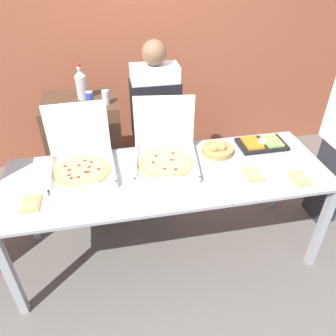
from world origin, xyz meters
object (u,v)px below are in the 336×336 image
object	(u,v)px
veggie_tray	(262,144)
soda_can_silver	(106,97)
soda_can_colored	(90,99)
paper_plate_front_right	(299,179)
pizza_box_far_left	(81,160)
soda_bottle	(81,84)
paper_plate_front_center	(253,175)
pizza_box_far_right	(165,152)
paper_plate_front_left	(31,204)
bread_basket	(218,149)
person_server_vest	(156,123)

from	to	relation	value
veggie_tray	soda_can_silver	xyz separation A→B (m)	(-1.27, 0.47, 0.33)
soda_can_colored	paper_plate_front_right	bearing A→B (deg)	-33.50
pizza_box_far_left	soda_bottle	xyz separation A→B (m)	(0.04, 0.68, 0.34)
soda_can_colored	paper_plate_front_center	bearing A→B (deg)	-36.60
soda_can_colored	pizza_box_far_left	bearing A→B (deg)	-100.91
soda_can_silver	soda_bottle	bearing A→B (deg)	141.22
pizza_box_far_right	soda_can_colored	xyz separation A→B (m)	(-0.55, 0.53, 0.27)
soda_can_silver	soda_can_colored	bearing A→B (deg)	-175.93
pizza_box_far_left	soda_can_silver	world-z (taller)	pizza_box_far_left
paper_plate_front_left	bread_basket	world-z (taller)	bread_basket
paper_plate_front_right	paper_plate_front_left	bearing A→B (deg)	177.12
paper_plate_front_center	veggie_tray	world-z (taller)	veggie_tray
pizza_box_far_right	soda_can_colored	world-z (taller)	pizza_box_far_right
veggie_tray	paper_plate_front_left	bearing A→B (deg)	-167.09
veggie_tray	bread_basket	distance (m)	0.41
paper_plate_front_left	bread_basket	bearing A→B (deg)	15.09
pizza_box_far_right	paper_plate_front_left	xyz separation A→B (m)	(-0.98, -0.35, -0.07)
veggie_tray	soda_can_colored	world-z (taller)	soda_can_colored
person_server_vest	soda_can_silver	bearing A→B (deg)	-6.46
pizza_box_far_left	paper_plate_front_center	world-z (taller)	pizza_box_far_left
bread_basket	soda_bottle	distance (m)	1.31
veggie_tray	pizza_box_far_left	bearing A→B (deg)	-177.86
paper_plate_front_left	pizza_box_far_right	bearing A→B (deg)	19.48
paper_plate_front_center	pizza_box_far_left	bearing A→B (deg)	164.61
pizza_box_far_left	soda_bottle	distance (m)	0.77
paper_plate_front_left	pizza_box_far_left	bearing A→B (deg)	47.59
paper_plate_front_center	paper_plate_front_left	xyz separation A→B (m)	(-1.59, -0.02, -0.00)
paper_plate_front_right	veggie_tray	bearing A→B (deg)	97.35
bread_basket	soda_bottle	bearing A→B (deg)	148.02
paper_plate_front_left	person_server_vest	size ratio (longest dim) A/B	0.15
pizza_box_far_left	veggie_tray	size ratio (longest dim) A/B	1.28
paper_plate_front_left	paper_plate_front_right	bearing A→B (deg)	-2.88
veggie_tray	soda_can_colored	bearing A→B (deg)	161.97
pizza_box_far_right	paper_plate_front_right	distance (m)	1.03
paper_plate_front_left	soda_can_colored	world-z (taller)	soda_can_colored
paper_plate_front_right	bread_basket	xyz separation A→B (m)	(-0.48, 0.48, 0.03)
veggie_tray	soda_can_colored	distance (m)	1.52
paper_plate_front_center	soda_bottle	bearing A→B (deg)	139.87
soda_can_silver	person_server_vest	size ratio (longest dim) A/B	0.07
soda_can_colored	person_server_vest	size ratio (longest dim) A/B	0.07
paper_plate_front_center	paper_plate_front_right	size ratio (longest dim) A/B	0.85
soda_bottle	person_server_vest	distance (m)	0.73
bread_basket	soda_can_colored	distance (m)	1.16
paper_plate_front_left	soda_can_colored	distance (m)	1.04
pizza_box_far_right	veggie_tray	xyz separation A→B (m)	(0.86, 0.07, -0.06)
pizza_box_far_left	soda_can_colored	size ratio (longest dim) A/B	4.13
pizza_box_far_left	bread_basket	bearing A→B (deg)	-1.39
paper_plate_front_right	soda_can_silver	bearing A→B (deg)	143.65
paper_plate_front_right	pizza_box_far_left	bearing A→B (deg)	163.66
paper_plate_front_left	soda_bottle	bearing A→B (deg)	70.53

